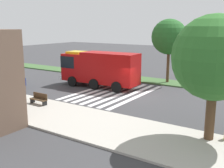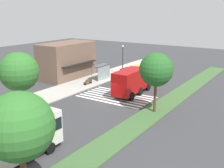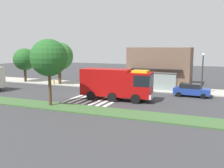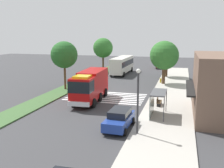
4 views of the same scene
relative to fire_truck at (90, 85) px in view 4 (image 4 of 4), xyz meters
The scene contains 17 objects.
ground_plane 5.51m from the fire_truck, 166.00° to the left, with size 120.00×120.00×0.00m, color #38383A.
sidewalk 10.87m from the fire_truck, 117.58° to the left, with size 60.00×5.22×0.14m, color #ADA89E.
median_strip 7.95m from the fire_truck, 130.01° to the right, with size 60.00×3.00×0.14m, color #3D6033.
crosswalk 3.72m from the fire_truck, 156.42° to the left, with size 5.85×10.12×0.01m.
fire_truck is the anchor object (origin of this frame).
parked_car_west 34.50m from the fire_truck, behind, with size 4.71×2.22×1.66m.
parked_car_mid 9.81m from the fire_truck, 35.51° to the left, with size 4.55×2.18×1.70m.
transit_bus 22.95m from the fire_truck, behind, with size 10.67×2.98×3.47m.
bus_stop_shelter 9.19m from the fire_truck, 65.38° to the left, with size 3.50×1.40×2.46m.
bench_near_shelter 8.48m from the fire_truck, 91.18° to the left, with size 1.60×0.50×0.90m.
street_lamp 11.79m from the fire_truck, 39.48° to the left, with size 0.36×0.36×5.39m.
storefront_building 14.77m from the fire_truck, 82.78° to the left, with size 10.24×5.92×6.25m.
sidewalk_tree_far_west 22.51m from the fire_truck, 159.50° to the left, with size 3.93×3.93×5.96m.
sidewalk_tree_west 15.97m from the fire_truck, 150.08° to the left, with size 4.66×4.66×6.99m.
median_tree_far_west 25.35m from the fire_truck, 166.47° to the right, with size 4.23×4.23×7.20m.
median_tree_west 8.63m from the fire_truck, 132.98° to the right, with size 3.91×3.91×7.04m.
fire_hydrant 16.34m from the fire_truck, 153.12° to the left, with size 0.28×0.28×0.70m, color gold.
Camera 4 is at (34.13, 9.57, 8.26)m, focal length 41.68 mm.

